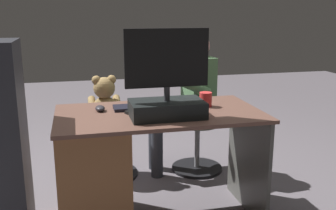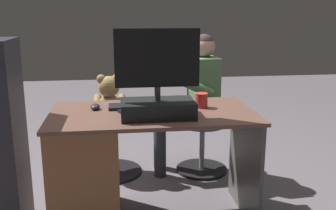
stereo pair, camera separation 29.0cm
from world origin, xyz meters
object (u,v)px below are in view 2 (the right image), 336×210
(desk, at_px, (101,166))
(monitor, at_px, (157,94))
(cup, at_px, (201,100))
(office_chair_teddy, at_px, (111,144))
(teddy_bear, at_px, (109,99))
(person, at_px, (193,93))
(keyboard, at_px, (141,106))
(tv_remote, at_px, (126,113))
(computer_mouse, at_px, (95,107))
(visitor_chair, at_px, (202,140))

(desk, relative_size, monitor, 2.45)
(cup, bearing_deg, office_chair_teddy, -49.28)
(teddy_bear, bearing_deg, desk, 86.21)
(cup, bearing_deg, person, -96.41)
(office_chair_teddy, distance_m, teddy_bear, 0.39)
(keyboard, distance_m, office_chair_teddy, 0.86)
(keyboard, distance_m, person, 0.78)
(cup, relative_size, tv_remote, 0.64)
(monitor, distance_m, computer_mouse, 0.46)
(teddy_bear, relative_size, visitor_chair, 0.82)
(teddy_bear, bearing_deg, person, 175.17)
(desk, xyz_separation_m, keyboard, (-0.27, -0.12, 0.36))
(computer_mouse, bearing_deg, tv_remote, 141.63)
(cup, xyz_separation_m, person, (-0.07, -0.67, -0.10))
(computer_mouse, relative_size, visitor_chair, 0.20)
(monitor, relative_size, teddy_bear, 1.36)
(teddy_bear, bearing_deg, tv_remote, 97.93)
(desk, distance_m, tv_remote, 0.40)
(tv_remote, height_order, teddy_bear, teddy_bear)
(tv_remote, relative_size, office_chair_teddy, 0.29)
(monitor, relative_size, computer_mouse, 5.47)
(monitor, height_order, tv_remote, monitor)
(monitor, bearing_deg, desk, -19.18)
(tv_remote, distance_m, teddy_bear, 0.86)
(cup, bearing_deg, teddy_bear, -49.78)
(tv_remote, distance_m, office_chair_teddy, 0.97)
(tv_remote, xyz_separation_m, visitor_chair, (-0.66, -0.78, -0.47))
(keyboard, bearing_deg, computer_mouse, 1.67)
(computer_mouse, relative_size, cup, 1.01)
(computer_mouse, relative_size, person, 0.08)
(office_chair_teddy, bearing_deg, computer_mouse, 83.46)
(monitor, distance_m, teddy_bear, 1.00)
(teddy_bear, bearing_deg, visitor_chair, 175.28)
(monitor, bearing_deg, teddy_bear, -71.71)
(keyboard, bearing_deg, cup, 173.41)
(desk, bearing_deg, monitor, 160.82)
(tv_remote, bearing_deg, visitor_chair, -156.45)
(desk, distance_m, teddy_bear, 0.84)
(keyboard, relative_size, visitor_chair, 0.89)
(desk, relative_size, person, 1.09)
(teddy_bear, xyz_separation_m, visitor_chair, (-0.77, 0.06, -0.36))
(office_chair_teddy, relative_size, teddy_bear, 1.32)
(computer_mouse, xyz_separation_m, teddy_bear, (-0.08, -0.69, -0.11))
(monitor, relative_size, person, 0.45)
(office_chair_teddy, bearing_deg, monitor, 108.53)
(teddy_bear, bearing_deg, monitor, 108.29)
(keyboard, relative_size, cup, 4.40)
(desk, bearing_deg, visitor_chair, -138.50)
(tv_remote, bearing_deg, desk, -41.87)
(cup, height_order, teddy_bear, teddy_bear)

